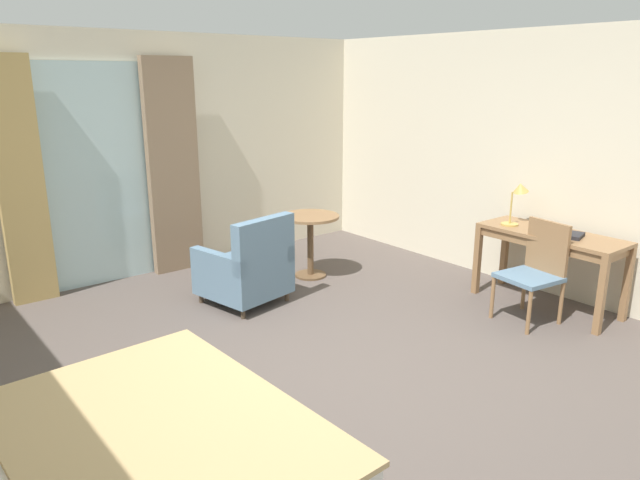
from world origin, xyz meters
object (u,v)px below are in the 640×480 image
object	(u,v)px
armchair_by_window	(247,269)
round_cafe_table	(310,232)
desk_lamp	(518,195)
closed_book	(565,234)
desk_chair	(536,267)
writing_desk	(551,242)

from	to	relation	value
armchair_by_window	round_cafe_table	xyz separation A→B (m)	(0.98, 0.25, 0.16)
desk_lamp	closed_book	distance (m)	0.64
closed_book	armchair_by_window	size ratio (longest dim) A/B	0.32
closed_book	armchair_by_window	distance (m)	3.03
desk_chair	closed_book	bearing A→B (deg)	-8.39
armchair_by_window	closed_book	bearing A→B (deg)	-43.10
desk_chair	round_cafe_table	distance (m)	2.40
writing_desk	round_cafe_table	size ratio (longest dim) A/B	1.93
closed_book	round_cafe_table	xyz separation A→B (m)	(-1.21, 2.29, -0.25)
desk_lamp	round_cafe_table	bearing A→B (deg)	126.51
desk_lamp	armchair_by_window	xyz separation A→B (m)	(-2.26, 1.48, -0.69)
closed_book	round_cafe_table	distance (m)	2.60
desk_lamp	closed_book	bearing A→B (deg)	-97.09
desk_chair	armchair_by_window	xyz separation A→B (m)	(-1.83, 2.00, -0.15)
writing_desk	desk_lamp	size ratio (longest dim) A/B	3.21
desk_lamp	armchair_by_window	bearing A→B (deg)	146.79
armchair_by_window	desk_lamp	bearing A→B (deg)	-33.21
desk_chair	desk_lamp	size ratio (longest dim) A/B	2.17
writing_desk	closed_book	world-z (taller)	closed_book
writing_desk	desk_chair	bearing A→B (deg)	-165.84
writing_desk	armchair_by_window	xyz separation A→B (m)	(-2.22, 1.90, -0.30)
writing_desk	armchair_by_window	bearing A→B (deg)	139.44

